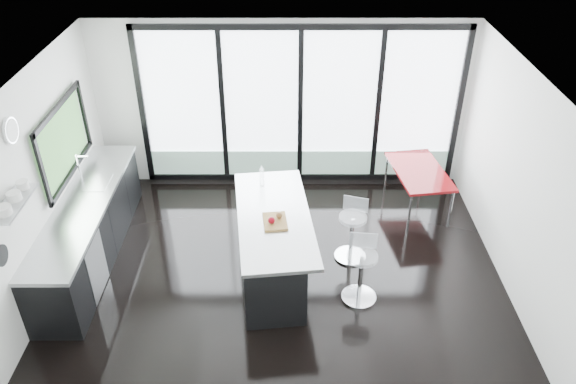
{
  "coord_description": "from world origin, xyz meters",
  "views": [
    {
      "loc": [
        0.1,
        -5.88,
        5.14
      ],
      "look_at": [
        0.1,
        0.3,
        1.15
      ],
      "focal_mm": 35.0,
      "sensor_mm": 36.0,
      "label": 1
    }
  ],
  "objects_px": {
    "bar_stool_near": "(360,277)",
    "island": "(269,243)",
    "bar_stool_far": "(351,237)",
    "red_table": "(417,189)"
  },
  "relations": [
    {
      "from": "bar_stool_near",
      "to": "island",
      "type": "bearing_deg",
      "value": 161.26
    },
    {
      "from": "island",
      "to": "bar_stool_far",
      "type": "xyz_separation_m",
      "value": [
        1.14,
        0.28,
        -0.11
      ]
    },
    {
      "from": "island",
      "to": "bar_stool_near",
      "type": "bearing_deg",
      "value": -25.23
    },
    {
      "from": "island",
      "to": "bar_stool_far",
      "type": "distance_m",
      "value": 1.18
    },
    {
      "from": "bar_stool_near",
      "to": "bar_stool_far",
      "type": "relative_size",
      "value": 1.01
    },
    {
      "from": "bar_stool_near",
      "to": "red_table",
      "type": "height_order",
      "value": "bar_stool_near"
    },
    {
      "from": "island",
      "to": "bar_stool_near",
      "type": "height_order",
      "value": "island"
    },
    {
      "from": "island",
      "to": "red_table",
      "type": "relative_size",
      "value": 1.8
    },
    {
      "from": "bar_stool_far",
      "to": "bar_stool_near",
      "type": "bearing_deg",
      "value": -70.43
    },
    {
      "from": "red_table",
      "to": "island",
      "type": "bearing_deg",
      "value": -146.21
    }
  ]
}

